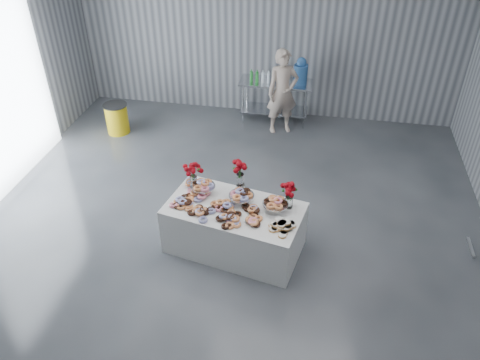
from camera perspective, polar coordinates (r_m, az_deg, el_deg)
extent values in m
plane|color=#323539|center=(7.05, -2.22, -8.12)|extent=(9.00, 9.00, 0.00)
cube|color=gray|center=(9.96, 3.40, 18.72)|extent=(8.00, 0.04, 4.00)
cube|color=white|center=(6.79, -0.68, -5.86)|extent=(2.06, 1.35, 0.75)
cube|color=silver|center=(9.95, 4.37, 11.77)|extent=(1.50, 0.60, 0.04)
cube|color=silver|center=(10.21, 4.22, 8.53)|extent=(1.40, 0.55, 0.03)
cylinder|color=silver|center=(9.99, 0.33, 9.15)|extent=(0.04, 0.04, 0.86)
cylinder|color=silver|center=(9.87, 7.86, 8.45)|extent=(0.04, 0.04, 0.86)
cylinder|color=silver|center=(10.44, 0.84, 10.34)|extent=(0.04, 0.04, 0.86)
cylinder|color=silver|center=(10.32, 8.07, 9.68)|extent=(0.04, 0.04, 0.86)
cylinder|color=silver|center=(6.80, -4.52, -1.17)|extent=(0.06, 0.06, 0.12)
cylinder|color=silver|center=(6.76, -4.54, -0.73)|extent=(0.36, 0.36, 0.01)
cylinder|color=silver|center=(6.60, 0.19, -2.33)|extent=(0.06, 0.06, 0.12)
cylinder|color=silver|center=(6.56, 0.19, -1.88)|extent=(0.36, 0.36, 0.01)
cylinder|color=silver|center=(6.48, 4.31, -3.33)|extent=(0.06, 0.06, 0.12)
cylinder|color=silver|center=(6.44, 4.34, -2.87)|extent=(0.36, 0.36, 0.01)
cylinder|color=white|center=(6.93, -5.66, -0.15)|extent=(0.11, 0.11, 0.18)
cylinder|color=#1E5919|center=(6.86, -5.73, 0.73)|extent=(0.04, 0.04, 0.18)
cylinder|color=white|center=(6.54, 5.98, -2.65)|extent=(0.11, 0.11, 0.18)
cylinder|color=#1E5919|center=(6.46, 6.05, -1.74)|extent=(0.04, 0.04, 0.18)
cylinder|color=silver|center=(6.77, 0.03, -1.07)|extent=(0.14, 0.14, 0.15)
cylinder|color=white|center=(6.67, 0.03, 0.07)|extent=(0.11, 0.11, 0.18)
cylinder|color=#1E5919|center=(6.60, 0.03, 0.99)|extent=(0.04, 0.04, 0.18)
cylinder|color=#3B7AC9|center=(9.82, 7.40, 12.67)|extent=(0.28, 0.28, 0.40)
sphere|color=#3B7AC9|center=(9.73, 7.51, 14.06)|extent=(0.20, 0.20, 0.20)
imported|color=#CC8C93|center=(9.56, 5.20, 10.63)|extent=(0.74, 0.63, 1.74)
cylinder|color=gold|center=(10.02, -14.75, 7.21)|extent=(0.45, 0.45, 0.61)
cylinder|color=black|center=(9.89, -15.03, 8.82)|extent=(0.49, 0.49, 0.02)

